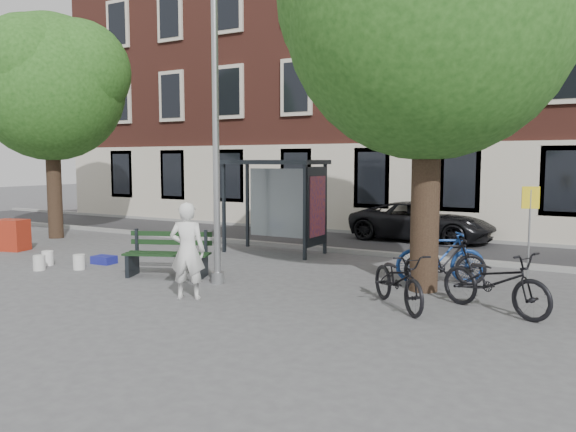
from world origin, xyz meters
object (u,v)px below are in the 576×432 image
Objects in this scene: car_dark at (422,221)px; painter at (187,251)px; bench at (168,256)px; bike_c at (398,280)px; bus_shelter at (288,185)px; bike_b at (440,257)px; notice_sign at (530,212)px; lamppost at (216,152)px; red_stand at (11,235)px; bike_d at (445,261)px; bike_a at (495,281)px.

painter is at bearing 173.23° from car_dark.
bike_c reaches higher than bench.
bike_c is (4.60, -4.14, -1.41)m from bus_shelter.
bike_c is (-0.12, -2.41, -0.06)m from bike_b.
bus_shelter is 1.56× the size of painter.
painter is 7.11m from notice_sign.
lamppost reaches higher than bench.
painter is at bearing -60.87° from bench.
notice_sign is (3.79, -5.19, 0.89)m from car_dark.
bench is at bearing -101.39° from bus_shelter.
bike_c is 2.14× the size of red_stand.
red_stand is at bearing 70.01° from bike_b.
bike_b reaches higher than bench.
bike_d is at bearing -167.33° from bike_b.
bike_b is 0.41× the size of car_dark.
lamppost is 3.05× the size of bench.
bike_d reaches higher than bench.
bike_a is 1.08× the size of bike_c.
car_dark is (-2.30, 6.19, 0.12)m from bike_d.
bike_a is 1.10× the size of bike_b.
bike_a is at bearing -0.47° from red_stand.
bike_a is (6.13, -3.62, -1.37)m from bus_shelter.
bike_b is 0.98× the size of bike_c.
bike_b reaches higher than bike_a.
bench is 2.23× the size of red_stand.
bike_c is 0.93× the size of notice_sign.
bike_b is at bearing -20.10° from bus_shelter.
bench is at bearing 85.29° from bike_d.
lamppost is 8.89m from car_dark.
lamppost is at bearing -170.50° from notice_sign.
bus_shelter reaches higher than car_dark.
red_stand is 0.44× the size of notice_sign.
lamppost is 1.34× the size of car_dark.
car_dark is at bearing -8.80° from bike_b.
red_stand is at bearing 131.18° from car_dark.
car_dark is (-2.04, 8.43, 0.13)m from bike_c.
bike_c reaches higher than red_stand.
lamppost reaches higher than bike_c.
bike_b is at bearing -157.62° from car_dark.
bike_d is at bearing -1.13° from bench.
bench is 6.96m from bike_a.
bike_a is 2.37m from bike_b.
bike_c is (3.67, 1.32, -0.41)m from painter.
bus_shelter reaches higher than bike_d.
bike_d is 2.06m from notice_sign.
bike_a is at bearing 5.00° from lamppost.
red_stand is (-12.12, -1.62, -0.06)m from bike_d.
lamppost is 4.24m from bus_shelter.
bike_d is at bearing -21.29° from bus_shelter.
lamppost is at bearing 91.96° from bike_d.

